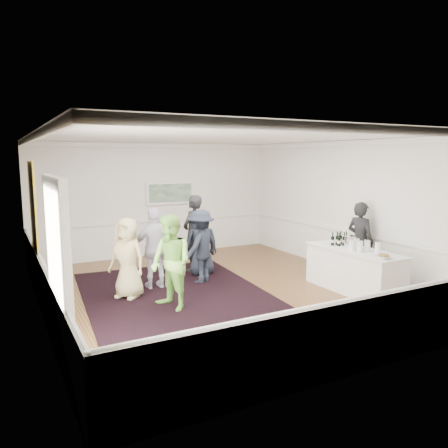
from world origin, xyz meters
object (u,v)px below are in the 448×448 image
guest_lilac (155,249)px  bartender (360,241)px  nut_bowl (384,257)px  guest_navy (202,243)px  ice_bucket (350,242)px  guest_dark_a (201,246)px  guest_tan (127,258)px  serving_table (354,270)px  guest_dark_b (194,233)px  guest_green (171,263)px

guest_lilac → bartender: bearing=162.2°
bartender → nut_bowl: 1.71m
guest_navy → ice_bucket: guest_navy is taller
guest_dark_a → nut_bowl: size_ratio=5.91×
guest_navy → ice_bucket: size_ratio=5.98×
guest_tan → bartender: bearing=38.6°
serving_table → nut_bowl: bearing=-98.5°
guest_lilac → guest_dark_b: 1.65m
bartender → guest_dark_a: bearing=55.4°
guest_lilac → ice_bucket: guest_lilac is taller
guest_green → nut_bowl: guest_green is taller
guest_lilac → guest_dark_b: size_ratio=0.92×
serving_table → guest_dark_b: 3.90m
guest_lilac → guest_dark_b: (1.32, 0.97, 0.07)m
guest_dark_a → guest_dark_b: bearing=-133.5°
serving_table → guest_dark_a: guest_dark_a is taller
serving_table → guest_navy: guest_navy is taller
guest_tan → guest_dark_b: (2.03, 1.33, 0.13)m
guest_tan → ice_bucket: 4.65m
guest_tan → guest_green: guest_green is taller
guest_green → guest_navy: bearing=126.2°
guest_tan → guest_lilac: (0.71, 0.36, 0.06)m
nut_bowl → serving_table: bearing=81.5°
guest_lilac → nut_bowl: guest_lilac is taller
guest_dark_a → bartender: bearing=127.5°
guest_lilac → guest_green: bearing=84.4°
guest_dark_b → nut_bowl: (2.15, -3.99, -0.01)m
serving_table → nut_bowl: (-0.13, -0.87, 0.48)m
bartender → guest_dark_b: bearing=40.0°
guest_green → ice_bucket: bearing=66.7°
guest_dark_a → nut_bowl: guest_dark_a is taller
guest_green → nut_bowl: 4.00m
guest_green → guest_dark_b: guest_dark_b is taller
serving_table → guest_lilac: size_ratio=1.27×
bartender → guest_tan: bartender is taller
serving_table → guest_dark_b: guest_dark_b is taller
guest_tan → nut_bowl: size_ratio=5.82×
guest_green → serving_table: bearing=63.3°
guest_dark_b → guest_tan: bearing=1.5°
nut_bowl → guest_tan: bearing=147.5°
bartender → guest_navy: 3.66m
guest_lilac → nut_bowl: 4.61m
serving_table → ice_bucket: size_ratio=8.52×
guest_dark_b → ice_bucket: size_ratio=7.25×
serving_table → bartender: (0.74, 0.60, 0.45)m
guest_navy → guest_dark_a: bearing=77.1°
nut_bowl → guest_dark_a: bearing=129.4°
guest_green → guest_lilac: bearing=157.0°
bartender → guest_green: bartender is taller
guest_tan → ice_bucket: guest_tan is taller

